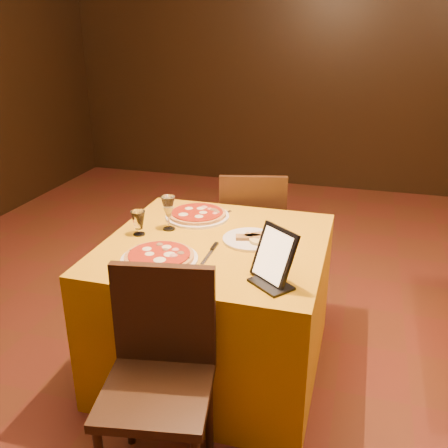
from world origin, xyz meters
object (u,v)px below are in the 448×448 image
(chair_main_near, at_px, (156,392))
(tablet, at_px, (274,255))
(main_table, at_px, (216,305))
(chair_main_far, at_px, (252,233))
(wine_glass, at_px, (169,213))
(pizza_far, at_px, (197,215))
(pizza_near, at_px, (159,258))
(water_glass, at_px, (139,223))

(chair_main_near, distance_m, tablet, 0.73)
(main_table, bearing_deg, chair_main_far, 90.00)
(chair_main_near, distance_m, wine_glass, 1.01)
(pizza_far, height_order, wine_glass, wine_glass)
(pizza_near, bearing_deg, pizza_far, 90.83)
(main_table, height_order, water_glass, water_glass)
(chair_main_far, bearing_deg, pizza_near, 67.06)
(tablet, bearing_deg, wine_glass, -173.14)
(pizza_near, distance_m, pizza_far, 0.57)
(chair_main_near, height_order, water_glass, chair_main_near)
(wine_glass, height_order, tablet, tablet)
(wine_glass, bearing_deg, chair_main_near, -72.04)
(tablet, bearing_deg, pizza_far, 171.23)
(pizza_far, bearing_deg, water_glass, -123.89)
(chair_main_near, relative_size, pizza_far, 2.51)
(chair_main_far, relative_size, water_glass, 7.00)
(pizza_far, height_order, tablet, tablet)
(main_table, xyz_separation_m, chair_main_far, (0.00, 0.84, 0.08))
(wine_glass, bearing_deg, pizza_near, -75.07)
(chair_main_far, distance_m, wine_glass, 0.90)
(water_glass, relative_size, tablet, 0.53)
(main_table, bearing_deg, chair_main_near, -90.00)
(chair_main_far, distance_m, tablet, 1.28)
(pizza_far, bearing_deg, main_table, -55.96)
(chair_main_near, xyz_separation_m, chair_main_far, (0.00, 1.64, 0.00))
(main_table, relative_size, pizza_near, 3.04)
(chair_main_near, xyz_separation_m, pizza_near, (-0.19, 0.52, 0.31))
(main_table, distance_m, tablet, 0.69)
(chair_main_far, height_order, pizza_near, chair_main_far)
(water_glass, bearing_deg, chair_main_near, -62.04)
(main_table, distance_m, water_glass, 0.60)
(chair_main_near, height_order, chair_main_far, same)
(chair_main_near, xyz_separation_m, wine_glass, (-0.29, 0.88, 0.39))
(main_table, height_order, wine_glass, wine_glass)
(pizza_near, xyz_separation_m, water_glass, (-0.22, 0.25, 0.05))
(main_table, height_order, pizza_far, pizza_far)
(pizza_far, xyz_separation_m, water_glass, (-0.21, -0.32, 0.05))
(main_table, bearing_deg, tablet, -41.86)
(chair_main_far, bearing_deg, tablet, 93.77)
(main_table, distance_m, pizza_far, 0.53)
(chair_main_far, distance_m, water_glass, 1.02)
(chair_main_near, relative_size, wine_glass, 4.79)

